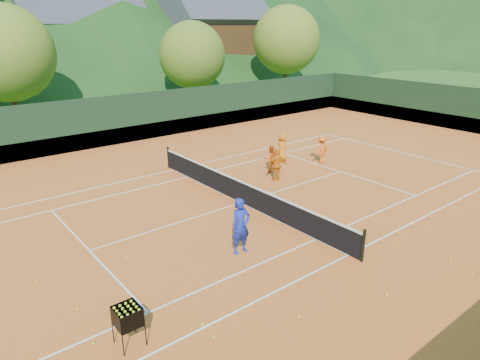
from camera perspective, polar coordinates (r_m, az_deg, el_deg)
ground at (r=17.78m, az=0.19°, el=-3.10°), size 400.00×400.00×0.00m
clay_court at (r=17.77m, az=0.19°, el=-3.07°), size 40.00×24.00×0.02m
coach at (r=13.66m, az=0.10°, el=-6.16°), size 0.71×0.50×1.87m
student_a at (r=21.29m, az=4.10°, el=2.84°), size 0.81×0.72×1.38m
student_b at (r=20.07m, az=4.96°, el=2.00°), size 0.98×0.63×1.55m
student_c at (r=22.99m, az=5.64°, el=4.34°), size 0.89×0.73×1.57m
student_d at (r=23.06m, az=10.82°, el=4.01°), size 1.02×0.67×1.48m
tennis_ball_1 at (r=14.70m, az=28.53°, el=-10.79°), size 0.07×0.07×0.07m
tennis_ball_2 at (r=13.85m, az=-25.50°, el=-12.16°), size 0.07×0.07×0.07m
tennis_ball_3 at (r=18.55m, az=23.08°, el=-3.60°), size 0.07×0.07×0.07m
tennis_ball_4 at (r=12.29m, az=-20.82°, el=-15.79°), size 0.07×0.07×0.07m
tennis_ball_5 at (r=11.10m, az=-18.93°, el=-19.86°), size 0.07×0.07×0.07m
tennis_ball_7 at (r=18.99m, az=24.67°, el=-3.30°), size 0.07×0.07×0.07m
tennis_ball_8 at (r=18.47m, az=24.02°, el=-3.84°), size 0.07×0.07×0.07m
tennis_ball_9 at (r=12.67m, az=18.91°, el=-14.35°), size 0.07×0.07×0.07m
tennis_ball_10 at (r=16.23m, az=20.49°, el=-6.61°), size 0.07×0.07×0.07m
tennis_ball_11 at (r=19.23m, az=26.68°, el=-3.34°), size 0.07×0.07×0.07m
tennis_ball_12 at (r=15.19m, az=26.22°, el=-9.37°), size 0.07×0.07×0.07m
tennis_ball_13 at (r=15.28m, az=20.25°, el=-8.29°), size 0.07×0.07×0.07m
tennis_ball_14 at (r=10.75m, az=-3.51°, el=-20.15°), size 0.07×0.07×0.07m
tennis_ball_15 at (r=14.16m, az=-14.92°, el=-10.02°), size 0.07×0.07×0.07m
tennis_ball_16 at (r=11.40m, az=7.86°, el=-17.62°), size 0.07×0.07×0.07m
tennis_ball_17 at (r=11.11m, az=-5.03°, el=-18.65°), size 0.07×0.07×0.07m
tennis_ball_18 at (r=20.56m, az=16.31°, el=-0.50°), size 0.07×0.07×0.07m
court_lines at (r=17.77m, az=0.19°, el=-3.03°), size 23.83×11.03×0.00m
tennis_net at (r=17.58m, az=0.19°, el=-1.54°), size 0.10×12.07×1.10m
perimeter_fence at (r=17.32m, az=0.19°, el=0.76°), size 40.40×24.24×3.00m
ball_hopper at (r=10.45m, az=-14.77°, el=-17.25°), size 0.57×0.57×1.00m
chalet_mid at (r=49.51m, az=-20.37°, el=16.54°), size 12.65×8.82×11.45m
chalet_right at (r=52.38m, az=-3.56°, el=18.10°), size 11.50×8.82×11.91m
tree_b at (r=33.36m, az=-28.83°, el=14.59°), size 6.40×6.40×8.40m
tree_c at (r=37.72m, az=-6.37°, el=16.20°), size 5.60×5.60×7.35m
tree_d at (r=45.98m, az=6.20°, el=18.09°), size 6.80×6.80×8.93m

